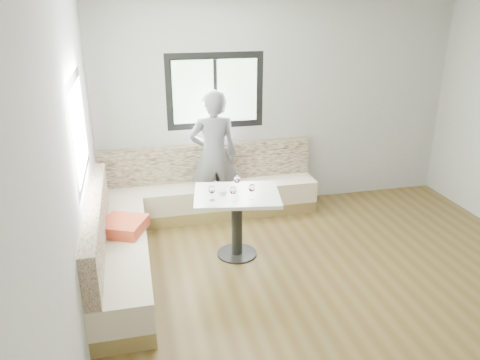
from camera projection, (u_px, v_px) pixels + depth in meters
name	position (u px, v px, depth m)	size (l,w,h in m)	color
room	(354.00, 162.00, 4.22)	(5.01, 5.01, 2.81)	brown
banquette	(174.00, 214.00, 5.69)	(2.90, 2.80, 0.95)	#9B8147
table	(237.00, 209.00, 5.25)	(1.05, 0.88, 0.77)	black
person	(214.00, 156.00, 6.11)	(0.63, 0.42, 1.74)	#5C5B62
olive_ramekin	(222.00, 192.00, 5.18)	(0.09, 0.09, 0.04)	white
wine_glass_a	(212.00, 190.00, 4.96)	(0.08, 0.08, 0.17)	white
wine_glass_b	(233.00, 191.00, 4.95)	(0.08, 0.08, 0.17)	white
wine_glass_c	(252.00, 188.00, 5.01)	(0.08, 0.08, 0.17)	white
wine_glass_d	(237.00, 180.00, 5.25)	(0.08, 0.08, 0.17)	white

